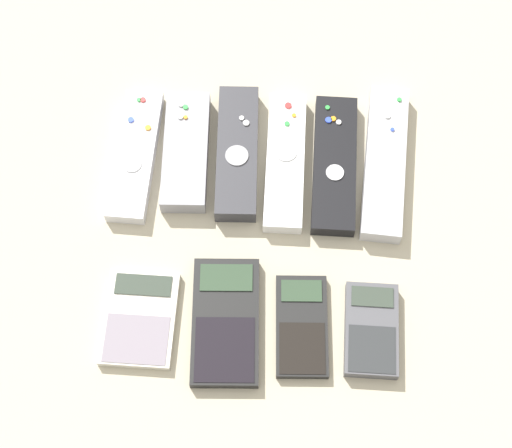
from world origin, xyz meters
The scene contains 11 objects.
ground_plane centered at (0.00, 0.00, 0.00)m, with size 3.00×3.00×0.00m, color #B2A88E.
remote_0 centered at (-0.16, 0.12, 0.01)m, with size 0.06×0.19×0.02m.
remote_1 centered at (-0.10, 0.13, 0.01)m, with size 0.06×0.17×0.03m.
remote_2 centered at (-0.03, 0.13, 0.01)m, with size 0.06×0.19×0.03m.
remote_3 centered at (0.03, 0.12, 0.01)m, with size 0.05×0.19×0.02m.
remote_4 centered at (0.10, 0.12, 0.01)m, with size 0.06×0.19×0.02m.
remote_5 centered at (0.16, 0.13, 0.01)m, with size 0.06×0.22×0.03m.
calculator_0 centered at (-0.13, -0.10, 0.01)m, with size 0.09×0.12×0.01m.
calculator_1 centered at (-0.03, -0.10, 0.01)m, with size 0.09×0.16×0.02m.
calculator_2 centered at (0.06, -0.10, 0.01)m, with size 0.07×0.13×0.01m.
calculator_3 centered at (0.14, -0.10, 0.01)m, with size 0.06×0.11×0.02m.
Camera 1 is at (0.02, -0.41, 0.98)m, focal length 60.00 mm.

